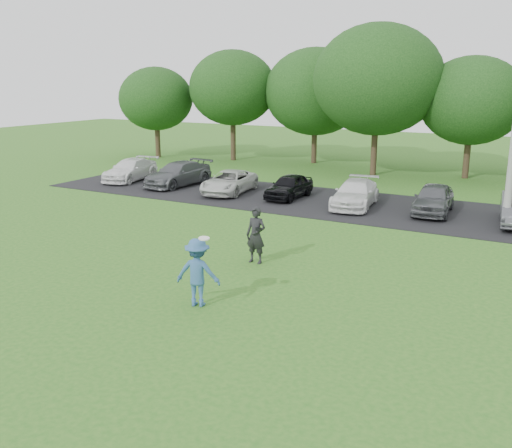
{
  "coord_description": "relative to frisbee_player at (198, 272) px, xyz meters",
  "views": [
    {
      "loc": [
        8.02,
        -11.13,
        5.59
      ],
      "look_at": [
        0.0,
        3.5,
        1.3
      ],
      "focal_mm": 40.0,
      "sensor_mm": 36.0,
      "label": 1
    }
  ],
  "objects": [
    {
      "name": "tree_row",
      "position": [
        1.25,
        22.77,
        4.03
      ],
      "size": [
        42.39,
        9.85,
        8.64
      ],
      "color": "#38281C",
      "rests_on": "ground"
    },
    {
      "name": "camera_bystander",
      "position": [
        -0.37,
        3.7,
        0.01
      ],
      "size": [
        0.65,
        0.45,
        1.77
      ],
      "color": "black",
      "rests_on": "ground"
    },
    {
      "name": "parking_lot",
      "position": [
        -0.26,
        13.01,
        -0.86
      ],
      "size": [
        32.0,
        6.5,
        0.03
      ],
      "primitive_type": "cube",
      "color": "black",
      "rests_on": "ground"
    },
    {
      "name": "parked_cars",
      "position": [
        -2.02,
        12.92,
        -0.26
      ],
      "size": [
        28.44,
        4.68,
        1.24
      ],
      "color": "white",
      "rests_on": "parking_lot"
    },
    {
      "name": "frisbee_player",
      "position": [
        0.0,
        0.0,
        0.0
      ],
      "size": [
        1.26,
        0.94,
        1.89
      ],
      "color": "#345F94",
      "rests_on": "ground"
    },
    {
      "name": "ground",
      "position": [
        -0.26,
        0.01,
        -0.87
      ],
      "size": [
        100.0,
        100.0,
        0.0
      ],
      "primitive_type": "plane",
      "color": "#2A671D",
      "rests_on": "ground"
    }
  ]
}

